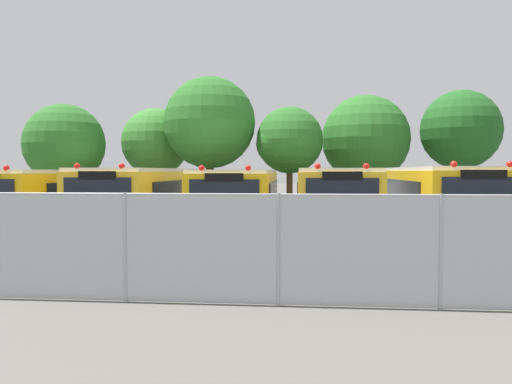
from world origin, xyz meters
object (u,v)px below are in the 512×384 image
tree_3 (287,141)px  tree_4 (365,138)px  school_bus_3 (332,198)px  school_bus_1 (147,198)px  school_bus_4 (435,199)px  tree_5 (462,129)px  school_bus_2 (241,198)px  tree_0 (64,144)px  tree_2 (211,121)px  tree_1 (156,142)px  school_bus_0 (65,197)px

tree_3 → tree_4: (4.26, 1.74, 0.24)m
school_bus_3 → tree_4: 10.65m
school_bus_1 → school_bus_4: (10.63, 0.10, 0.02)m
school_bus_4 → school_bus_3: bearing=-4.6°
school_bus_4 → tree_5: tree_5 is taller
school_bus_2 → tree_0: (-10.51, 7.19, 2.50)m
tree_0 → tree_2: bearing=6.7°
tree_0 → school_bus_1: bearing=-47.6°
school_bus_1 → school_bus_3: (6.97, 0.43, -0.00)m
tree_0 → tree_1: (4.38, 2.36, 0.20)m
school_bus_2 → tree_0: bearing=-36.1°
school_bus_1 → tree_0: size_ratio=1.64×
school_bus_0 → school_bus_1: bearing=170.6°
school_bus_4 → tree_0: 19.30m
tree_1 → tree_5: 17.06m
tree_2 → school_bus_2: bearing=-72.0°
school_bus_3 → tree_4: size_ratio=1.58×
school_bus_2 → tree_3: 8.78m
tree_2 → tree_3: size_ratio=1.28×
school_bus_0 → school_bus_4: (14.07, -0.38, 0.04)m
tree_0 → tree_3: size_ratio=1.03×
tree_2 → tree_3: (4.09, 0.12, -1.08)m
school_bus_4 → tree_2: 13.41m
tree_1 → tree_5: (17.04, 0.18, 0.60)m
school_bus_2 → school_bus_1: bearing=5.6°
school_bus_0 → tree_3: (8.43, 8.22, 2.63)m
school_bus_0 → school_bus_3: size_ratio=1.07×
school_bus_0 → tree_5: size_ratio=1.65×
tree_0 → tree_4: 16.46m
school_bus_2 → tree_1: bearing=-59.0°
school_bus_1 → tree_3: 10.36m
tree_0 → tree_1: tree_0 is taller
tree_4 → school_bus_0: bearing=-141.9°
tree_2 → tree_1: bearing=157.7°
school_bus_0 → school_bus_3: school_bus_3 is taller
school_bus_4 → tree_2: (-9.73, 8.48, 3.66)m
tree_3 → tree_5: bearing=8.9°
school_bus_0 → tree_0: 8.37m
tree_1 → tree_5: bearing=0.6°
school_bus_1 → tree_0: (-6.97, 7.65, 2.47)m
tree_1 → tree_2: size_ratio=0.80×
tree_2 → tree_3: bearing=1.7°
school_bus_0 → tree_3: size_ratio=1.92×
school_bus_3 → tree_3: (-1.99, 8.27, 2.61)m
tree_3 → tree_4: tree_4 is taller
school_bus_0 → school_bus_4: bearing=176.9°
school_bus_4 → tree_4: size_ratio=1.62×
tree_0 → tree_5: size_ratio=0.88×
school_bus_3 → tree_5: 12.72m
tree_1 → school_bus_0: bearing=-95.1°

